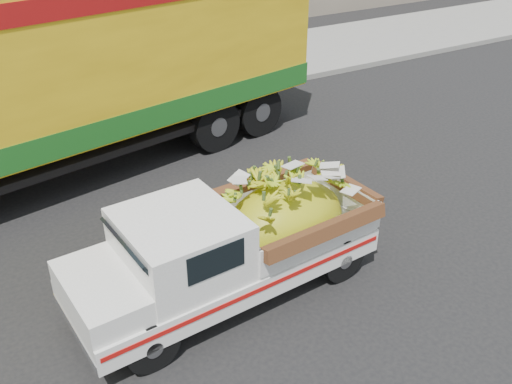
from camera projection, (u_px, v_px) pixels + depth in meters
ground at (226, 338)px, 7.21m from camera, size 100.00×100.00×0.00m
curb at (68, 123)px, 12.99m from camera, size 60.00×0.25×0.15m
sidewalk at (47, 95)px, 14.57m from camera, size 60.00×4.00×0.14m
pickup_truck at (246, 238)px, 7.75m from camera, size 4.33×1.86×1.48m
semi_trailer at (11, 75)px, 9.61m from camera, size 12.08×4.70×3.80m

